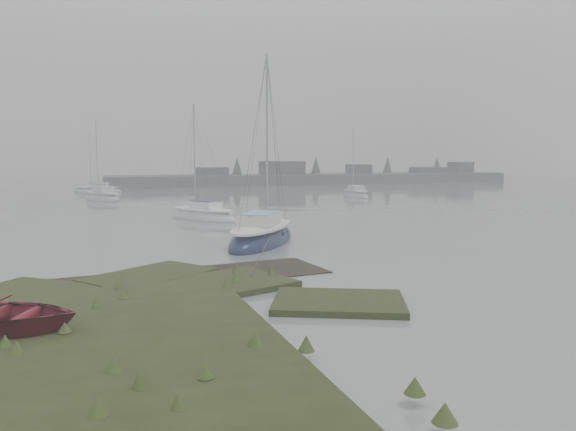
# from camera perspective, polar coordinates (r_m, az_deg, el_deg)

# --- Properties ---
(ground) EXTENTS (160.00, 160.00, 0.00)m
(ground) POSITION_cam_1_polar(r_m,az_deg,el_deg) (44.58, -12.06, 0.75)
(ground) COLOR slate
(ground) RESTS_ON ground
(far_shoreline) EXTENTS (60.00, 8.00, 4.15)m
(far_shoreline) POSITION_cam_1_polar(r_m,az_deg,el_deg) (82.69, 3.68, 3.86)
(far_shoreline) COLOR #4C4F51
(far_shoreline) RESTS_ON ground
(sailboat_main) EXTENTS (5.60, 6.75, 9.44)m
(sailboat_main) POSITION_cam_1_polar(r_m,az_deg,el_deg) (25.95, -2.68, -2.22)
(sailboat_main) COLOR #0F1A38
(sailboat_main) RESTS_ON ground
(sailboat_white) EXTENTS (4.44, 5.76, 7.91)m
(sailboat_white) POSITION_cam_1_polar(r_m,az_deg,el_deg) (36.10, -8.62, -0.02)
(sailboat_white) COLOR silver
(sailboat_white) RESTS_ON ground
(sailboat_far_a) EXTENTS (4.08, 5.92, 7.99)m
(sailboat_far_a) POSITION_cam_1_polar(r_m,az_deg,el_deg) (54.15, -18.36, 1.76)
(sailboat_far_a) COLOR #B9BDC3
(sailboat_far_a) RESTS_ON ground
(sailboat_far_b) EXTENTS (2.10, 5.31, 7.33)m
(sailboat_far_b) POSITION_cam_1_polar(r_m,az_deg,el_deg) (56.05, 6.87, 2.14)
(sailboat_far_b) COLOR silver
(sailboat_far_b) RESTS_ON ground
(sailboat_far_c) EXTENTS (5.37, 2.85, 7.23)m
(sailboat_far_c) POSITION_cam_1_polar(r_m,az_deg,el_deg) (65.23, -18.77, 2.41)
(sailboat_far_c) COLOR silver
(sailboat_far_c) RESTS_ON ground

